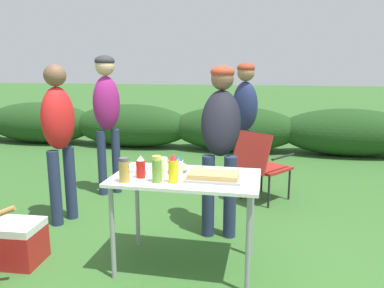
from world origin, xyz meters
name	(u,v)px	position (x,y,z in m)	size (l,w,h in m)	color
ground_plane	(186,266)	(0.00, 0.00, 0.00)	(60.00, 60.00, 0.00)	#336028
shrub_hedge	(234,129)	(0.00, 4.24, 0.42)	(14.40, 0.90, 0.83)	#1E4219
folding_table	(186,186)	(0.00, 0.00, 0.66)	(1.10, 0.64, 0.74)	silver
food_tray	(214,176)	(0.22, -0.06, 0.77)	(0.41, 0.24, 0.06)	#9E9EA3
plate_stack	(143,169)	(-0.36, 0.06, 0.76)	(0.20, 0.20, 0.03)	white
mixing_bowl	(175,167)	(-0.11, 0.11, 0.77)	(0.21, 0.21, 0.07)	#ADBC99
paper_cup_stack	(162,168)	(-0.16, -0.08, 0.82)	(0.08, 0.08, 0.15)	white
spice_jar	(124,170)	(-0.40, -0.23, 0.83)	(0.07, 0.07, 0.18)	#B2893D
relish_jar	(157,169)	(-0.17, -0.18, 0.83)	(0.07, 0.07, 0.19)	olive
ketchup_bottle	(141,167)	(-0.32, -0.10, 0.82)	(0.07, 0.07, 0.17)	red
mustard_bottle	(173,169)	(-0.05, -0.17, 0.84)	(0.07, 0.07, 0.21)	yellow
mayo_bottle	(179,167)	(-0.05, -0.02, 0.81)	(0.07, 0.07, 0.16)	silver
standing_person_in_red_jacket	(221,131)	(0.17, 0.70, 0.97)	(0.39, 0.49, 1.56)	#232D4C
standing_person_in_navy_coat	(107,108)	(-1.29, 1.52, 1.07)	(0.40, 0.39, 1.68)	#232D4C
standing_person_in_dark_puffer	(245,111)	(0.31, 2.06, 1.00)	(0.39, 0.33, 1.59)	black
standing_person_in_gray_fleece	(59,130)	(-1.40, 0.62, 0.94)	(0.35, 0.41, 1.57)	#232D4C
camp_chair_green_behind_table	(260,163)	(0.53, 1.59, 0.47)	(0.72, 0.75, 0.83)	maroon
cooler_box	(11,242)	(-1.39, -0.21, 0.17)	(0.50, 0.35, 0.34)	#B21E1E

